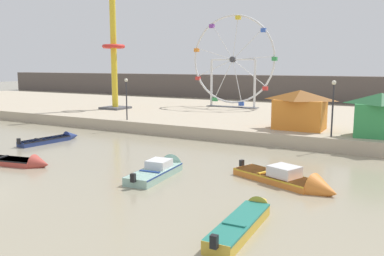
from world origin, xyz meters
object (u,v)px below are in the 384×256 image
Objects in this scene: drop_tower_yellow_tower at (114,50)px; carnival_booth_green_kiosk at (380,114)px; promenade_lamp_far at (333,100)px; motorboat_seafoam at (163,168)px; ferris_wheel_white_frame at (233,61)px; carnival_booth_orange_canopy at (300,109)px; motorboat_orange_hull at (295,181)px; motorboat_mustard_yellow at (247,218)px; motorboat_faded_red at (21,162)px; promenade_lamp_near at (126,93)px; motorboat_navy_blue at (55,139)px.

drop_tower_yellow_tower reaches higher than carnival_booth_green_kiosk.
promenade_lamp_far reaches higher than carnival_booth_green_kiosk.
ferris_wheel_white_frame is (-7.40, 26.93, 6.34)m from motorboat_seafoam.
ferris_wheel_white_frame is at bearing 130.93° from carnival_booth_orange_canopy.
motorboat_seafoam is at bearing -122.59° from promenade_lamp_far.
promenade_lamp_far is (-0.07, 10.10, 3.39)m from motorboat_orange_hull.
drop_tower_yellow_tower is (-18.82, 18.45, 7.61)m from motorboat_seafoam.
motorboat_seafoam is at bearing -149.44° from motorboat_orange_hull.
ferris_wheel_white_frame is (-14.37, 31.65, 6.36)m from motorboat_mustard_yellow.
promenade_lamp_far reaches higher than motorboat_mustard_yellow.
motorboat_faded_red is 0.93× the size of motorboat_seafoam.
promenade_lamp_near is at bearing 89.98° from motorboat_faded_red.
motorboat_navy_blue is at bearing -103.73° from ferris_wheel_white_frame.
motorboat_mustard_yellow is 35.49m from drop_tower_yellow_tower.
carnival_booth_orange_canopy is at bearing -54.22° from motorboat_navy_blue.
ferris_wheel_white_frame reaches higher than motorboat_seafoam.
motorboat_orange_hull is 12.97m from carnival_booth_orange_canopy.
carnival_booth_orange_canopy is 3.84m from promenade_lamp_far.
motorboat_orange_hull is 5.88m from motorboat_mustard_yellow.
promenade_lamp_far is at bearing 30.27° from motorboat_faded_red.
motorboat_orange_hull reaches higher than motorboat_faded_red.
motorboat_orange_hull reaches higher than motorboat_seafoam.
ferris_wheel_white_frame is 0.70× the size of drop_tower_yellow_tower.
carnival_booth_green_kiosk is 3.51m from promenade_lamp_far.
ferris_wheel_white_frame is at bearing -7.11° from motorboat_navy_blue.
motorboat_mustard_yellow is 17.92m from carnival_booth_green_kiosk.
promenade_lamp_near reaches higher than motorboat_seafoam.
motorboat_navy_blue is (-20.00, 8.59, -0.05)m from motorboat_mustard_yellow.
drop_tower_yellow_tower is 11.15m from promenade_lamp_near.
motorboat_mustard_yellow is 0.37× the size of drop_tower_yellow_tower.
motorboat_orange_hull is at bearing -86.23° from motorboat_seafoam.
motorboat_mustard_yellow is 35.34m from ferris_wheel_white_frame.
carnival_booth_green_kiosk is 1.01× the size of promenade_lamp_near.
ferris_wheel_white_frame reaches higher than motorboat_orange_hull.
motorboat_seafoam is at bearing -99.95° from motorboat_navy_blue.
carnival_booth_green_kiosk is at bearing 97.22° from motorboat_orange_hull.
motorboat_navy_blue is at bearing -68.35° from drop_tower_yellow_tower.
drop_tower_yellow_tower is at bearing 164.55° from promenade_lamp_far.
promenade_lamp_far is at bearing -37.82° from motorboat_seafoam.
carnival_booth_green_kiosk is 6.00m from carnival_booth_orange_canopy.
motorboat_mustard_yellow is at bearing -71.34° from motorboat_orange_hull.
promenade_lamp_far is at bearing -0.11° from promenade_lamp_near.
motorboat_orange_hull is 10.66m from promenade_lamp_far.
motorboat_orange_hull is 1.10× the size of motorboat_seafoam.
motorboat_orange_hull is at bearing -89.62° from promenade_lamp_far.
motorboat_mustard_yellow is 1.50× the size of carnival_booth_green_kiosk.
ferris_wheel_white_frame is at bearing 75.52° from promenade_lamp_near.
motorboat_orange_hull is 30.34m from ferris_wheel_white_frame.
motorboat_orange_hull is 1.52× the size of promenade_lamp_far.
motorboat_faded_red is 15.81m from motorboat_mustard_yellow.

